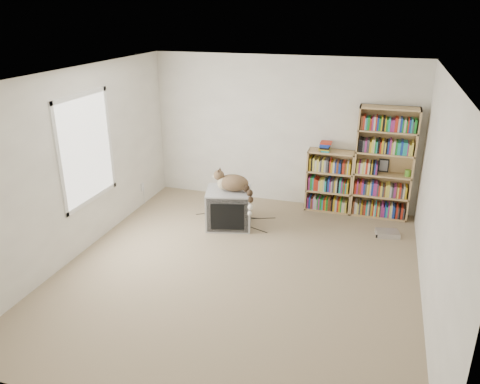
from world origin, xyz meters
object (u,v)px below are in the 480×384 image
(bookcase_tall, at_px, (384,166))
(bookcase_short, at_px, (329,183))
(crt_tv, at_px, (229,208))
(cat, at_px, (236,186))
(dvd_player, at_px, (387,233))

(bookcase_tall, xyz_separation_m, bookcase_short, (-0.83, -0.00, -0.38))
(crt_tv, height_order, cat, cat)
(bookcase_tall, distance_m, bookcase_short, 0.91)
(crt_tv, bearing_deg, bookcase_short, 23.10)
(bookcase_tall, bearing_deg, dvd_player, -77.71)
(crt_tv, relative_size, dvd_player, 2.44)
(crt_tv, relative_size, bookcase_tall, 0.45)
(cat, relative_size, bookcase_short, 0.69)
(crt_tv, distance_m, cat, 0.41)
(bookcase_short, height_order, dvd_player, bookcase_short)
(crt_tv, distance_m, bookcase_tall, 2.55)
(bookcase_tall, bearing_deg, crt_tv, -154.20)
(cat, height_order, dvd_player, cat)
(bookcase_tall, height_order, bookcase_short, bookcase_tall)
(bookcase_short, bearing_deg, cat, -138.84)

